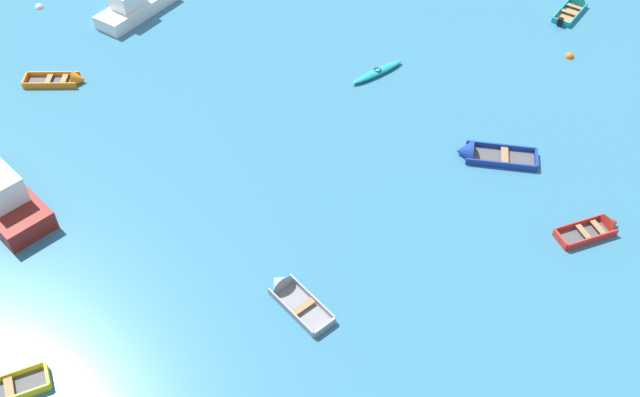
{
  "coord_description": "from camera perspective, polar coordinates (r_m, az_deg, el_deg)",
  "views": [
    {
      "loc": [
        -0.77,
        0.66,
        21.48
      ],
      "look_at": [
        0.0,
        21.55,
        0.15
      ],
      "focal_mm": 40.81,
      "sensor_mm": 36.0,
      "label": 1
    }
  ],
  "objects": [
    {
      "name": "kayak_turquoise_near_left",
      "position": [
        36.7,
        4.52,
        9.87
      ],
      "size": [
        2.86,
        2.21,
        0.3
      ],
      "color": "teal",
      "rests_on": "ground_plane"
    },
    {
      "name": "motor_launch_white_foreground_center",
      "position": [
        42.54,
        -13.8,
        14.76
      ],
      "size": [
        4.47,
        5.31,
        1.93
      ],
      "color": "white",
      "rests_on": "ground_plane"
    },
    {
      "name": "rowboat_deep_blue_outer_right",
      "position": [
        32.61,
        12.27,
        3.47
      ],
      "size": [
        3.66,
        1.86,
        1.14
      ],
      "color": "#4C4C51",
      "rests_on": "ground_plane"
    },
    {
      "name": "rowboat_orange_near_right",
      "position": [
        38.11,
        -19.21,
        8.76
      ],
      "size": [
        3.0,
        1.04,
        0.88
      ],
      "color": "#4C4C51",
      "rests_on": "ground_plane"
    },
    {
      "name": "rowboat_grey_midfield_right",
      "position": [
        26.79,
        -2.56,
        -7.31
      ],
      "size": [
        2.6,
        2.92,
        0.96
      ],
      "color": "gray",
      "rests_on": "ground_plane"
    },
    {
      "name": "rowboat_red_back_row_center",
      "position": [
        30.82,
        21.08,
        -2.15
      ],
      "size": [
        2.84,
        1.7,
        0.86
      ],
      "color": "#4C4C51",
      "rests_on": "ground_plane"
    },
    {
      "name": "rowboat_turquoise_center",
      "position": [
        44.12,
        19.36,
        14.03
      ],
      "size": [
        2.57,
        2.94,
        0.94
      ],
      "color": "#99754C",
      "rests_on": "ground_plane"
    },
    {
      "name": "mooring_buoy_far_field",
      "position": [
        44.76,
        -21.15,
        13.79
      ],
      "size": [
        0.45,
        0.45,
        0.45
      ],
      "primitive_type": "sphere",
      "color": "silver",
      "rests_on": "ground_plane"
    },
    {
      "name": "mooring_buoy_outer_edge",
      "position": [
        40.0,
        18.95,
        10.46
      ],
      "size": [
        0.47,
        0.47,
        0.47
      ],
      "primitive_type": "sphere",
      "color": "orange",
      "rests_on": "ground_plane"
    }
  ]
}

